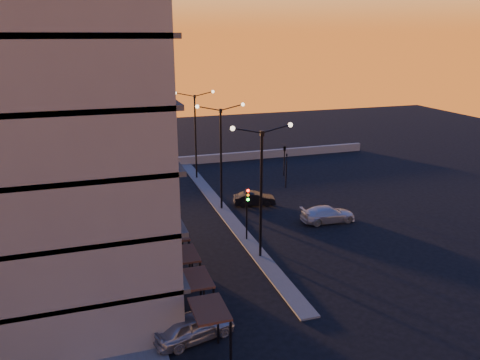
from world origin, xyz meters
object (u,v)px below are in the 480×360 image
Objects in this scene: traffic_light_main at (247,205)px; car_sedan at (254,199)px; streetlamp_mid at (221,149)px; car_hatchback at (193,326)px; car_wagon at (328,214)px.

car_sedan is at bearing 66.28° from traffic_light_main.
streetlamp_mid is 2.24× the size of traffic_light_main.
car_hatchback is 1.13× the size of car_sedan.
traffic_light_main is 0.98× the size of car_hatchback.
streetlamp_mid reaches higher than car_hatchback.
streetlamp_mid is at bearing 103.74° from car_sedan.
car_hatchback is at bearing 133.30° from car_wagon.
car_sedan is (3.17, 7.23, -2.26)m from traffic_light_main.
streetlamp_mid reaches higher than traffic_light_main.
car_sedan is 7.25m from car_wagon.
traffic_light_main reaches higher than car_hatchback.
streetlamp_mid is 10.70m from car_wagon.
car_wagon is at bearing -35.82° from streetlamp_mid.
traffic_light_main is 8.17m from car_wagon.
traffic_light_main is at bearing -44.92° from car_hatchback.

